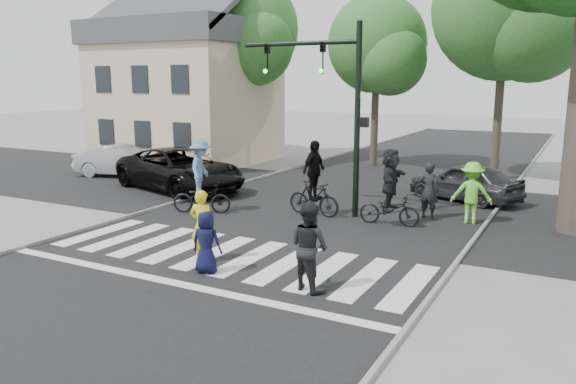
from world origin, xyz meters
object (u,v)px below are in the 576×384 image
(pedestrian_woman, at_px, (202,226))
(car_suv, at_px, (180,169))
(traffic_signal, at_px, (332,92))
(pedestrian_adult, at_px, (309,246))
(cyclist_right, at_px, (390,191))
(cyclist_left, at_px, (201,182))
(cyclist_mid, at_px, (314,185))
(car_grey, at_px, (465,182))
(car_silver, at_px, (123,161))
(pedestrian_child, at_px, (206,242))

(pedestrian_woman, height_order, car_suv, pedestrian_woman)
(car_suv, bearing_deg, traffic_signal, -80.56)
(pedestrian_adult, height_order, car_suv, pedestrian_adult)
(traffic_signal, relative_size, cyclist_right, 2.61)
(cyclist_left, height_order, cyclist_right, cyclist_left)
(cyclist_mid, bearing_deg, pedestrian_woman, -93.51)
(car_grey, bearing_deg, cyclist_right, 5.02)
(cyclist_right, bearing_deg, pedestrian_adult, -87.88)
(pedestrian_adult, height_order, cyclist_mid, cyclist_mid)
(car_suv, relative_size, car_silver, 1.39)
(pedestrian_adult, relative_size, cyclist_left, 0.77)
(pedestrian_child, distance_m, car_grey, 11.26)
(car_suv, distance_m, car_silver, 4.50)
(cyclist_mid, relative_size, car_grey, 0.60)
(pedestrian_woman, distance_m, car_suv, 9.13)
(cyclist_right, height_order, car_grey, cyclist_right)
(cyclist_right, distance_m, car_suv, 9.10)
(traffic_signal, xyz_separation_m, cyclist_right, (2.12, -0.48, -2.87))
(pedestrian_adult, distance_m, cyclist_right, 5.89)
(car_suv, relative_size, car_grey, 1.46)
(cyclist_right, bearing_deg, pedestrian_woman, -117.96)
(car_grey, bearing_deg, car_suv, -51.90)
(cyclist_mid, height_order, cyclist_right, cyclist_mid)
(car_silver, bearing_deg, pedestrian_adult, -137.90)
(cyclist_mid, distance_m, car_suv, 6.61)
(cyclist_left, bearing_deg, car_grey, 40.19)
(pedestrian_adult, xyz_separation_m, cyclist_left, (-6.10, 4.48, 0.11))
(pedestrian_adult, bearing_deg, car_grey, -74.64)
(car_suv, height_order, car_grey, car_suv)
(pedestrian_woman, xyz_separation_m, pedestrian_child, (0.60, -0.67, -0.16))
(pedestrian_woman, xyz_separation_m, pedestrian_adult, (3.08, -0.50, 0.06))
(cyclist_left, relative_size, car_suv, 0.41)
(pedestrian_woman, distance_m, cyclist_mid, 5.44)
(pedestrian_woman, bearing_deg, cyclist_mid, -101.42)
(pedestrian_woman, distance_m, pedestrian_adult, 3.12)
(pedestrian_child, height_order, car_suv, car_suv)
(pedestrian_woman, relative_size, pedestrian_adult, 0.93)
(traffic_signal, relative_size, pedestrian_woman, 3.46)
(pedestrian_child, distance_m, car_silver, 14.07)
(car_grey, bearing_deg, pedestrian_child, 2.12)
(pedestrian_woman, relative_size, cyclist_right, 0.75)
(pedestrian_adult, height_order, cyclist_left, cyclist_left)
(pedestrian_child, height_order, pedestrian_adult, pedestrian_adult)
(pedestrian_child, relative_size, cyclist_mid, 0.59)
(cyclist_mid, height_order, car_grey, cyclist_mid)
(pedestrian_child, xyz_separation_m, car_suv, (-6.74, 7.42, 0.11))
(car_silver, bearing_deg, car_grey, -97.86)
(cyclist_left, xyz_separation_m, car_suv, (-3.12, 2.77, -0.22))
(traffic_signal, xyz_separation_m, pedestrian_woman, (-0.74, -5.86, -3.03))
(pedestrian_child, height_order, car_grey, pedestrian_child)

